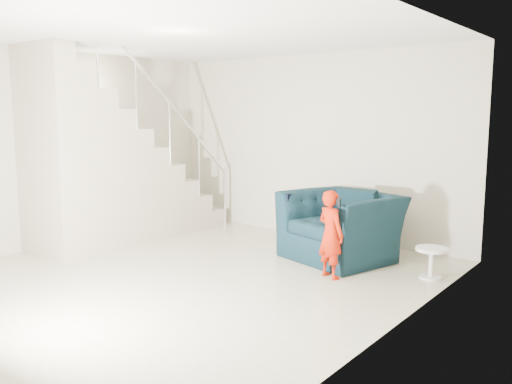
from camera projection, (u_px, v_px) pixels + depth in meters
floor at (181, 277)px, 6.11m from camera, size 5.50×5.50×0.00m
ceiling at (176, 31)px, 5.72m from camera, size 5.50×5.50×0.00m
back_wall at (311, 146)px, 8.07m from camera, size 5.00×0.00×5.00m
left_wall at (50, 149)px, 7.43m from camera, size 0.00×5.50×5.50m
right_wall at (395, 174)px, 4.41m from camera, size 0.00×5.50×5.50m
armchair at (341, 226)px, 6.84m from camera, size 1.56×1.44×0.84m
toddler at (331, 234)px, 6.04m from camera, size 0.42×0.35×1.00m
side_table at (431, 258)px, 6.04m from camera, size 0.35×0.35×0.35m
staircase at (107, 177)px, 7.62m from camera, size 1.02×3.03×3.62m
cushion at (360, 206)px, 6.91m from camera, size 0.46×0.22×0.45m
throw at (297, 214)px, 7.10m from camera, size 0.05×0.52×0.58m
phone at (339, 203)px, 5.92m from camera, size 0.03×0.05×0.10m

